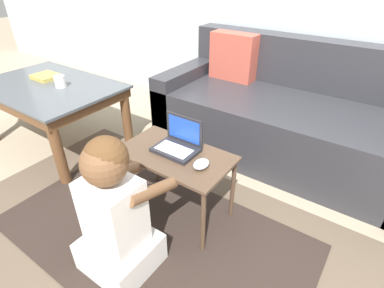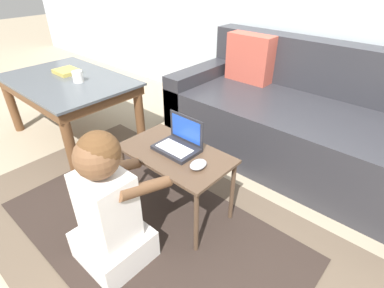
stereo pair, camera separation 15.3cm
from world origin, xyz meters
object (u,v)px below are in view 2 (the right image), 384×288
Objects in this scene: couch at (298,122)px; cup_on_table at (78,77)px; computer_mouse at (198,165)px; laptop_desk at (176,161)px; coffee_table at (69,88)px; laptop at (179,144)px; person_seated at (108,208)px; book_on_table at (67,71)px.

couch reaches higher than cup_on_table.
couch reaches higher than computer_mouse.
cup_on_table is at bearing 174.33° from laptop_desk.
couch is 19.03× the size of computer_mouse.
laptop is at bearing -2.11° from coffee_table.
person_seated is (-0.24, -1.43, 0.04)m from couch.
cup_on_table reaches higher than coffee_table.
book_on_table is (-1.36, 0.16, 0.15)m from laptop_desk.
laptop is (-0.01, 0.04, 0.08)m from laptop_desk.
coffee_table is (-1.49, -0.91, 0.14)m from couch.
laptop_desk is at bearing 173.11° from computer_mouse.
computer_mouse is at bearing -6.54° from book_on_table.
person_seated is 1.50m from book_on_table.
person_seated is at bearing -88.19° from laptop.
person_seated is (-0.17, -0.41, -0.10)m from computer_mouse.
computer_mouse is (0.19, -0.06, -0.01)m from laptop.
laptop_desk is at bearing -73.16° from laptop.
book_on_table reaches higher than laptop_desk.
book_on_table is (-1.37, 0.59, 0.18)m from person_seated.
computer_mouse is 1.30m from cup_on_table.
couch is 1.03m from laptop_desk.
couch reaches higher than book_on_table.
laptop is 1.22× the size of book_on_table.
computer_mouse is at bearing -5.84° from cup_on_table.
book_on_table is (-0.25, 0.04, -0.03)m from cup_on_table.
computer_mouse is (0.18, -0.02, 0.07)m from laptop_desk.
person_seated is (0.01, -0.47, -0.11)m from laptop.
couch is 1.45m from person_seated.
person_seated is at bearing -89.54° from laptop_desk.
coffee_table reaches higher than computer_mouse.
couch is at bearing 31.63° from coffee_table.
person_seated reaches higher than computer_mouse.
computer_mouse is (-0.07, -1.02, 0.14)m from couch.
couch is at bearing 27.68° from book_on_table.
computer_mouse is 1.17× the size of cup_on_table.
laptop is (-0.26, -0.96, 0.15)m from couch.
book_on_table reaches higher than coffee_table.
couch is 1.01m from laptop.
cup_on_table is (0.13, 0.03, 0.11)m from coffee_table.
person_seated is 3.74× the size of book_on_table.
coffee_table is at bearing 157.39° from person_seated.
coffee_table is 5.54× the size of book_on_table.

